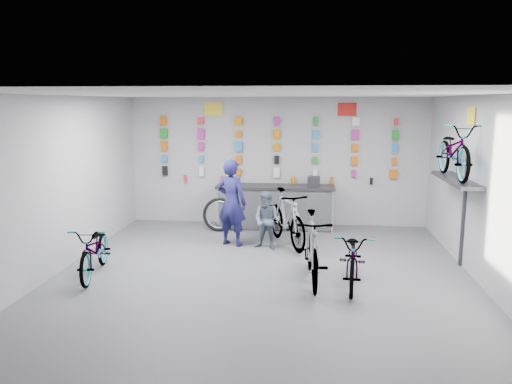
# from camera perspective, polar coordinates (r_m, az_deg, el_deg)

# --- Properties ---
(floor) EXTENTS (8.00, 8.00, 0.00)m
(floor) POSITION_cam_1_polar(r_m,az_deg,el_deg) (8.26, 0.52, -10.20)
(floor) COLOR #4C4D51
(floor) RESTS_ON ground
(ceiling) EXTENTS (8.00, 8.00, 0.00)m
(ceiling) POSITION_cam_1_polar(r_m,az_deg,el_deg) (7.74, 0.56, 11.10)
(ceiling) COLOR white
(ceiling) RESTS_ON wall_back
(wall_back) EXTENTS (7.00, 0.00, 7.00)m
(wall_back) POSITION_cam_1_polar(r_m,az_deg,el_deg) (11.81, 2.40, 3.50)
(wall_back) COLOR #A9A9AC
(wall_back) RESTS_ON floor
(wall_front) EXTENTS (7.00, 0.00, 7.00)m
(wall_front) POSITION_cam_1_polar(r_m,az_deg,el_deg) (4.02, -5.00, -9.92)
(wall_front) COLOR #A9A9AC
(wall_front) RESTS_ON floor
(wall_left) EXTENTS (0.00, 8.00, 8.00)m
(wall_left) POSITION_cam_1_polar(r_m,az_deg,el_deg) (8.90, -22.51, 0.51)
(wall_left) COLOR #A9A9AC
(wall_left) RESTS_ON floor
(wall_right) EXTENTS (0.00, 8.00, 8.00)m
(wall_right) POSITION_cam_1_polar(r_m,az_deg,el_deg) (8.30, 25.36, -0.35)
(wall_right) COLOR #A9A9AC
(wall_right) RESTS_ON floor
(counter) EXTENTS (2.70, 0.66, 1.00)m
(counter) POSITION_cam_1_polar(r_m,az_deg,el_deg) (11.52, 2.21, -1.78)
(counter) COLOR black
(counter) RESTS_ON floor
(merch_wall) EXTENTS (5.58, 0.08, 1.55)m
(merch_wall) POSITION_cam_1_polar(r_m,az_deg,el_deg) (11.71, 2.06, 5.07)
(merch_wall) COLOR black
(merch_wall) RESTS_ON wall_back
(wall_bracket) EXTENTS (0.39, 1.90, 2.00)m
(wall_bracket) POSITION_cam_1_polar(r_m,az_deg,el_deg) (9.38, 21.97, 0.79)
(wall_bracket) COLOR #333338
(wall_bracket) RESTS_ON wall_right
(sign_left) EXTENTS (0.42, 0.02, 0.30)m
(sign_left) POSITION_cam_1_polar(r_m,az_deg,el_deg) (11.90, -4.89, 9.41)
(sign_left) COLOR yellow
(sign_left) RESTS_ON wall_back
(sign_right) EXTENTS (0.42, 0.02, 0.30)m
(sign_right) POSITION_cam_1_polar(r_m,az_deg,el_deg) (11.72, 10.37, 9.27)
(sign_right) COLOR red
(sign_right) RESTS_ON wall_back
(sign_side) EXTENTS (0.02, 0.40, 0.30)m
(sign_side) POSITION_cam_1_polar(r_m,az_deg,el_deg) (9.32, 23.37, 7.98)
(sign_side) COLOR yellow
(sign_side) RESTS_ON wall_right
(bike_left) EXTENTS (0.87, 1.77, 0.89)m
(bike_left) POSITION_cam_1_polar(r_m,az_deg,el_deg) (8.83, -17.92, -6.31)
(bike_left) COLOR gray
(bike_left) RESTS_ON floor
(bike_center) EXTENTS (0.65, 1.91, 1.13)m
(bike_center) POSITION_cam_1_polar(r_m,az_deg,el_deg) (8.12, 6.46, -6.41)
(bike_center) COLOR gray
(bike_center) RESTS_ON floor
(bike_right) EXTENTS (0.77, 1.78, 0.91)m
(bike_right) POSITION_cam_1_polar(r_m,az_deg,el_deg) (8.13, 11.09, -7.35)
(bike_right) COLOR gray
(bike_right) RESTS_ON floor
(bike_service) EXTENTS (1.28, 1.96, 1.14)m
(bike_service) POSITION_cam_1_polar(r_m,az_deg,el_deg) (10.14, 3.52, -2.96)
(bike_service) COLOR gray
(bike_service) RESTS_ON floor
(bike_wall) EXTENTS (0.63, 1.80, 0.95)m
(bike_wall) POSITION_cam_1_polar(r_m,az_deg,el_deg) (9.29, 21.75, 4.38)
(bike_wall) COLOR gray
(bike_wall) RESTS_ON wall_bracket
(clerk) EXTENTS (0.75, 0.63, 1.77)m
(clerk) POSITION_cam_1_polar(r_m,az_deg,el_deg) (10.09, -2.80, -1.21)
(clerk) COLOR #18174C
(clerk) RESTS_ON floor
(customer) EXTENTS (0.67, 0.59, 1.16)m
(customer) POSITION_cam_1_polar(r_m,az_deg,el_deg) (9.87, 1.28, -3.27)
(customer) COLOR #4F5B6E
(customer) RESTS_ON floor
(spare_wheel) EXTENTS (0.78, 0.31, 0.76)m
(spare_wheel) POSITION_cam_1_polar(r_m,az_deg,el_deg) (11.33, -4.24, -2.59)
(spare_wheel) COLOR black
(spare_wheel) RESTS_ON floor
(register) EXTENTS (0.29, 0.30, 0.22)m
(register) POSITION_cam_1_polar(r_m,az_deg,el_deg) (11.39, 6.61, 1.21)
(register) COLOR black
(register) RESTS_ON counter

